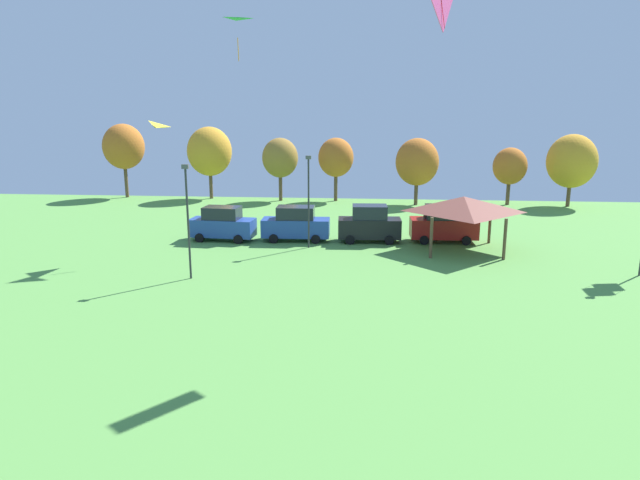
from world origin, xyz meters
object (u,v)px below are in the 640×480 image
at_px(treeline_tree_4, 417,162).
at_px(parked_car_rightmost_in_row, 444,224).
at_px(kite_flying_1, 237,31).
at_px(park_pavilion, 464,204).
at_px(treeline_tree_6, 572,161).
at_px(treeline_tree_2, 280,158).
at_px(parked_car_third_from_left, 369,224).
at_px(parked_car_leftmost, 222,224).
at_px(treeline_tree_0, 124,147).
at_px(treeline_tree_5, 510,166).
at_px(light_post_2, 309,196).
at_px(kite_flying_2, 149,129).
at_px(treeline_tree_3, 336,158).
at_px(light_post_1, 188,215).
at_px(treeline_tree_1, 210,152).
at_px(parked_car_second_from_left, 296,224).

bearing_deg(treeline_tree_4, parked_car_rightmost_in_row, -87.48).
height_order(kite_flying_1, park_pavilion, kite_flying_1).
bearing_deg(kite_flying_1, park_pavilion, -6.24).
relative_size(park_pavilion, treeline_tree_6, 0.86).
xyz_separation_m(kite_flying_1, treeline_tree_4, (13.49, 16.66, -10.02)).
height_order(parked_car_rightmost_in_row, treeline_tree_2, treeline_tree_2).
height_order(kite_flying_1, treeline_tree_4, kite_flying_1).
bearing_deg(parked_car_third_from_left, parked_car_leftmost, -179.81).
relative_size(treeline_tree_0, treeline_tree_2, 1.21).
relative_size(park_pavilion, treeline_tree_5, 1.06).
bearing_deg(kite_flying_1, light_post_2, -20.12).
bearing_deg(treeline_tree_2, kite_flying_2, -102.54).
relative_size(treeline_tree_3, treeline_tree_4, 0.99).
bearing_deg(treeline_tree_4, parked_car_leftmost, -131.49).
distance_m(kite_flying_1, treeline_tree_3, 21.61).
relative_size(light_post_1, treeline_tree_2, 0.99).
bearing_deg(treeline_tree_6, treeline_tree_0, 177.41).
xyz_separation_m(treeline_tree_1, treeline_tree_5, (30.00, -1.41, -1.13)).
distance_m(parked_car_third_from_left, treeline_tree_5, 22.01).
distance_m(parked_car_third_from_left, treeline_tree_3, 18.75).
distance_m(light_post_1, treeline_tree_2, 27.70).
relative_size(treeline_tree_3, treeline_tree_5, 1.15).
xyz_separation_m(treeline_tree_3, treeline_tree_5, (16.92, -0.93, -0.64)).
bearing_deg(treeline_tree_6, parked_car_leftmost, -149.74).
distance_m(treeline_tree_1, treeline_tree_3, 13.10).
bearing_deg(treeline_tree_6, park_pavilion, -124.71).
xyz_separation_m(parked_car_third_from_left, park_pavilion, (6.11, -1.93, 1.81)).
height_order(parked_car_rightmost_in_row, treeline_tree_5, treeline_tree_5).
xyz_separation_m(kite_flying_1, kite_flying_2, (-4.95, -3.74, -6.28)).
relative_size(park_pavilion, light_post_2, 0.95).
bearing_deg(parked_car_rightmost_in_row, treeline_tree_2, 127.53).
distance_m(treeline_tree_4, treeline_tree_5, 9.01).
relative_size(parked_car_second_from_left, treeline_tree_0, 0.62).
height_order(kite_flying_1, light_post_1, kite_flying_1).
height_order(parked_car_third_from_left, park_pavilion, park_pavilion).
bearing_deg(kite_flying_2, parked_car_leftmost, 45.14).
height_order(kite_flying_1, parked_car_second_from_left, kite_flying_1).
relative_size(parked_car_leftmost, treeline_tree_4, 0.73).
xyz_separation_m(kite_flying_1, treeline_tree_1, (-7.55, 18.93, -9.31)).
distance_m(treeline_tree_3, treeline_tree_5, 16.95).
height_order(kite_flying_2, treeline_tree_4, kite_flying_2).
xyz_separation_m(parked_car_leftmost, treeline_tree_0, (-15.29, 19.18, 4.12)).
xyz_separation_m(parked_car_third_from_left, parked_car_rightmost_in_row, (5.20, 0.41, 0.00)).
xyz_separation_m(kite_flying_1, parked_car_leftmost, (-1.41, -0.18, -12.99)).
bearing_deg(treeline_tree_1, treeline_tree_3, -2.11).
bearing_deg(treeline_tree_3, park_pavilion, -64.55).
distance_m(light_post_1, treeline_tree_6, 39.18).
bearing_deg(treeline_tree_2, light_post_2, -75.90).
height_order(light_post_1, treeline_tree_2, treeline_tree_2).
distance_m(parked_car_second_from_left, treeline_tree_2, 18.63).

